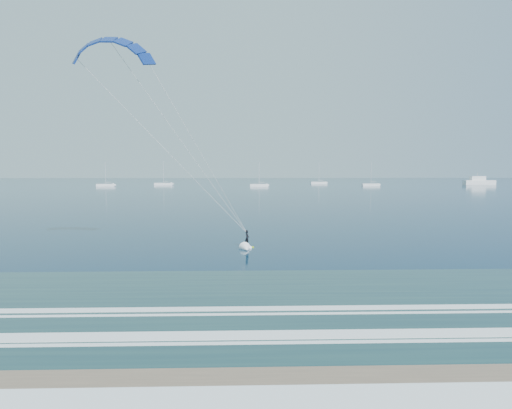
{
  "coord_description": "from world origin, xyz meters",
  "views": [
    {
      "loc": [
        -1.4,
        -14.73,
        7.52
      ],
      "look_at": [
        -0.19,
        24.77,
        4.58
      ],
      "focal_mm": 32.0,
      "sensor_mm": 36.0,
      "label": 1
    }
  ],
  "objects_px": {
    "kitesurfer_rig": "(184,145)",
    "sailboat_5": "(371,185)",
    "sailboat_3": "(259,185)",
    "sailboat_4": "(319,183)",
    "sailboat_2": "(164,184)",
    "motor_yacht": "(479,181)",
    "sailboat_1": "(106,185)"
  },
  "relations": [
    {
      "from": "motor_yacht",
      "to": "sailboat_3",
      "type": "distance_m",
      "value": 121.23
    },
    {
      "from": "sailboat_2",
      "to": "sailboat_5",
      "type": "xyz_separation_m",
      "value": [
        103.34,
        -15.51,
        -0.0
      ]
    },
    {
      "from": "kitesurfer_rig",
      "to": "sailboat_5",
      "type": "height_order",
      "value": "kitesurfer_rig"
    },
    {
      "from": "sailboat_3",
      "to": "sailboat_1",
      "type": "bearing_deg",
      "value": 177.3
    },
    {
      "from": "sailboat_3",
      "to": "sailboat_4",
      "type": "height_order",
      "value": "sailboat_4"
    },
    {
      "from": "motor_yacht",
      "to": "sailboat_4",
      "type": "distance_m",
      "value": 84.73
    },
    {
      "from": "kitesurfer_rig",
      "to": "motor_yacht",
      "type": "xyz_separation_m",
      "value": [
        131.71,
        199.04,
        -8.06
      ]
    },
    {
      "from": "kitesurfer_rig",
      "to": "sailboat_1",
      "type": "distance_m",
      "value": 186.69
    },
    {
      "from": "sailboat_2",
      "to": "sailboat_5",
      "type": "height_order",
      "value": "sailboat_2"
    },
    {
      "from": "sailboat_3",
      "to": "sailboat_5",
      "type": "xyz_separation_m",
      "value": [
        54.87,
        6.48,
        -0.0
      ]
    },
    {
      "from": "kitesurfer_rig",
      "to": "sailboat_4",
      "type": "xyz_separation_m",
      "value": [
        48.7,
        215.99,
        -9.14
      ]
    },
    {
      "from": "sailboat_1",
      "to": "sailboat_3",
      "type": "xyz_separation_m",
      "value": [
        72.51,
        -3.41,
        0.0
      ]
    },
    {
      "from": "kitesurfer_rig",
      "to": "sailboat_1",
      "type": "height_order",
      "value": "kitesurfer_rig"
    },
    {
      "from": "kitesurfer_rig",
      "to": "sailboat_2",
      "type": "relative_size",
      "value": 1.56
    },
    {
      "from": "sailboat_3",
      "to": "sailboat_4",
      "type": "xyz_separation_m",
      "value": [
        35.47,
        42.6,
        0.0
      ]
    },
    {
      "from": "sailboat_3",
      "to": "sailboat_5",
      "type": "relative_size",
      "value": 1.02
    },
    {
      "from": "sailboat_4",
      "to": "sailboat_5",
      "type": "distance_m",
      "value": 41.0
    },
    {
      "from": "sailboat_3",
      "to": "sailboat_4",
      "type": "relative_size",
      "value": 0.96
    },
    {
      "from": "sailboat_2",
      "to": "sailboat_5",
      "type": "relative_size",
      "value": 1.08
    },
    {
      "from": "sailboat_2",
      "to": "sailboat_3",
      "type": "distance_m",
      "value": 53.22
    },
    {
      "from": "kitesurfer_rig",
      "to": "sailboat_3",
      "type": "distance_m",
      "value": 174.13
    },
    {
      "from": "sailboat_1",
      "to": "sailboat_5",
      "type": "distance_m",
      "value": 127.41
    },
    {
      "from": "sailboat_1",
      "to": "sailboat_4",
      "type": "distance_m",
      "value": 114.87
    },
    {
      "from": "kitesurfer_rig",
      "to": "sailboat_1",
      "type": "bearing_deg",
      "value": 108.53
    },
    {
      "from": "sailboat_3",
      "to": "sailboat_2",
      "type": "bearing_deg",
      "value": 155.6
    },
    {
      "from": "sailboat_2",
      "to": "sailboat_5",
      "type": "distance_m",
      "value": 104.5
    },
    {
      "from": "kitesurfer_rig",
      "to": "sailboat_3",
      "type": "height_order",
      "value": "kitesurfer_rig"
    },
    {
      "from": "sailboat_4",
      "to": "motor_yacht",
      "type": "bearing_deg",
      "value": -11.54
    },
    {
      "from": "sailboat_4",
      "to": "sailboat_5",
      "type": "xyz_separation_m",
      "value": [
        19.4,
        -36.13,
        -0.0
      ]
    },
    {
      "from": "kitesurfer_rig",
      "to": "motor_yacht",
      "type": "bearing_deg",
      "value": 56.51
    },
    {
      "from": "motor_yacht",
      "to": "sailboat_3",
      "type": "relative_size",
      "value": 1.37
    },
    {
      "from": "kitesurfer_rig",
      "to": "sailboat_4",
      "type": "height_order",
      "value": "kitesurfer_rig"
    }
  ]
}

